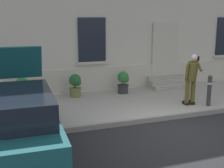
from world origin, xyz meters
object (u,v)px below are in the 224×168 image
Objects in this scene: planter_terracotta at (23,89)px; planter_olive at (75,85)px; bollard_near_person at (209,89)px; planter_charcoal at (123,82)px; hatchback_car_teal at (16,122)px; person_on_phone at (192,76)px.

planter_terracotta and planter_olive have the same top height.
bollard_near_person is 1.22× the size of planter_charcoal.
hatchback_car_teal is 6.33m from bollard_near_person.
planter_olive is 1.00× the size of planter_charcoal.
person_on_phone is 2.03× the size of planter_terracotta.
hatchback_car_teal is 4.54m from planter_olive.
bollard_near_person is (6.19, 1.34, -0.09)m from hatchback_car_teal.
hatchback_car_teal reaches higher than planter_olive.
planter_olive is at bearing 146.57° from bollard_near_person.
planter_charcoal is at bearing 129.41° from bollard_near_person.
bollard_near_person is at bearing -24.21° from person_on_phone.
planter_charcoal is (-1.55, 2.26, -0.54)m from person_on_phone.
person_on_phone is 2.79m from planter_charcoal.
hatchback_car_teal reaches higher than bollard_near_person.
bollard_near_person is 0.60× the size of person_on_phone.
person_on_phone is (-0.53, 0.27, 0.44)m from bollard_near_person.
hatchback_car_teal reaches higher than planter_terracotta.
planter_olive is 1.89m from planter_charcoal.
person_on_phone is at bearing -24.34° from planter_terracotta.
planter_terracotta is (0.34, 4.02, -0.19)m from hatchback_car_teal.
person_on_phone reaches higher than planter_terracotta.
planter_terracotta is at bearing 177.77° from planter_charcoal.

